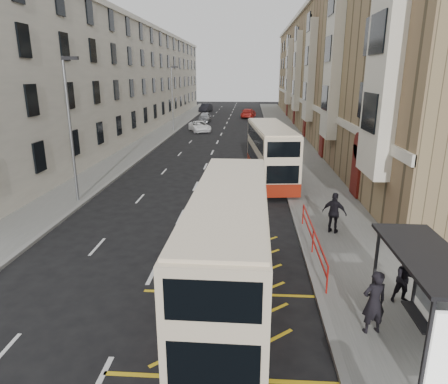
# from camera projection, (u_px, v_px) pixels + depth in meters

# --- Properties ---
(ground) EXTENTS (200.00, 200.00, 0.00)m
(ground) POSITION_uv_depth(u_px,v_px,m) (122.00, 336.00, 11.51)
(ground) COLOR black
(ground) RESTS_ON ground
(pavement_right) EXTENTS (4.00, 120.00, 0.15)m
(pavement_right) POSITION_uv_depth(u_px,v_px,m) (294.00, 149.00, 39.68)
(pavement_right) COLOR #60605C
(pavement_right) RESTS_ON ground
(pavement_left) EXTENTS (3.00, 120.00, 0.15)m
(pavement_left) POSITION_uv_depth(u_px,v_px,m) (141.00, 147.00, 40.65)
(pavement_left) COLOR #60605C
(pavement_left) RESTS_ON ground
(kerb_right) EXTENTS (0.25, 120.00, 0.15)m
(kerb_right) POSITION_uv_depth(u_px,v_px,m) (274.00, 149.00, 39.80)
(kerb_right) COLOR gray
(kerb_right) RESTS_ON ground
(kerb_left) EXTENTS (0.25, 120.00, 0.15)m
(kerb_left) POSITION_uv_depth(u_px,v_px,m) (155.00, 147.00, 40.55)
(kerb_left) COLOR gray
(kerb_left) RESTS_ON ground
(road_markings) EXTENTS (10.00, 110.00, 0.01)m
(road_markings) POSITION_uv_depth(u_px,v_px,m) (224.00, 129.00, 54.55)
(road_markings) COLOR silver
(road_markings) RESTS_ON ground
(terrace_right) EXTENTS (10.75, 79.00, 15.25)m
(terrace_right) POSITION_uv_depth(u_px,v_px,m) (338.00, 71.00, 51.83)
(terrace_right) COLOR #917A54
(terrace_right) RESTS_ON ground
(terrace_left) EXTENTS (9.18, 79.00, 13.25)m
(terrace_left) POSITION_uv_depth(u_px,v_px,m) (125.00, 79.00, 54.01)
(terrace_left) COLOR beige
(terrace_left) RESTS_ON ground
(bus_shelter) EXTENTS (1.65, 4.25, 2.70)m
(bus_shelter) POSITION_uv_depth(u_px,v_px,m) (437.00, 287.00, 10.00)
(bus_shelter) COLOR black
(bus_shelter) RESTS_ON pavement_right
(guard_railing) EXTENTS (0.06, 6.56, 1.01)m
(guard_railing) POSITION_uv_depth(u_px,v_px,m) (313.00, 236.00, 16.37)
(guard_railing) COLOR red
(guard_railing) RESTS_ON pavement_right
(street_lamp_near) EXTENTS (0.93, 0.18, 8.00)m
(street_lamp_near) POSITION_uv_depth(u_px,v_px,m) (71.00, 123.00, 22.06)
(street_lamp_near) COLOR gray
(street_lamp_near) RESTS_ON pavement_left
(street_lamp_far) EXTENTS (0.93, 0.18, 8.00)m
(street_lamp_far) POSITION_uv_depth(u_px,v_px,m) (173.00, 95.00, 50.75)
(street_lamp_far) COLOR gray
(street_lamp_far) RESTS_ON pavement_left
(double_decker_front) EXTENTS (2.37, 9.80, 3.89)m
(double_decker_front) POSITION_uv_depth(u_px,v_px,m) (229.00, 249.00, 12.51)
(double_decker_front) COLOR beige
(double_decker_front) RESTS_ON ground
(double_decker_rear) EXTENTS (3.23, 9.97, 3.91)m
(double_decker_rear) POSITION_uv_depth(u_px,v_px,m) (270.00, 153.00, 27.50)
(double_decker_rear) COLOR beige
(double_decker_rear) RESTS_ON ground
(pedestrian_near) EXTENTS (0.79, 0.61, 1.92)m
(pedestrian_near) POSITION_uv_depth(u_px,v_px,m) (374.00, 302.00, 11.19)
(pedestrian_near) COLOR black
(pedestrian_near) RESTS_ON pavement_right
(pedestrian_mid) EXTENTS (0.82, 0.66, 1.60)m
(pedestrian_mid) POSITION_uv_depth(u_px,v_px,m) (406.00, 280.00, 12.72)
(pedestrian_mid) COLOR black
(pedestrian_mid) RESTS_ON pavement_right
(pedestrian_far) EXTENTS (1.22, 0.94, 1.92)m
(pedestrian_far) POSITION_uv_depth(u_px,v_px,m) (334.00, 213.00, 18.35)
(pedestrian_far) COLOR black
(pedestrian_far) RESTS_ON pavement_right
(white_van) EXTENTS (3.73, 5.25, 1.33)m
(white_van) POSITION_uv_depth(u_px,v_px,m) (200.00, 126.00, 51.87)
(white_van) COLOR white
(white_van) RESTS_ON ground
(car_silver) EXTENTS (1.80, 4.40, 1.50)m
(car_silver) POSITION_uv_depth(u_px,v_px,m) (205.00, 117.00, 62.37)
(car_silver) COLOR #9EA1A6
(car_silver) RESTS_ON ground
(car_dark) EXTENTS (2.38, 5.08, 1.61)m
(car_dark) POSITION_uv_depth(u_px,v_px,m) (206.00, 108.00, 78.39)
(car_dark) COLOR black
(car_dark) RESTS_ON ground
(car_red) EXTENTS (2.71, 5.53, 1.55)m
(car_red) POSITION_uv_depth(u_px,v_px,m) (248.00, 113.00, 68.15)
(car_red) COLOR #AF1E17
(car_red) RESTS_ON ground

